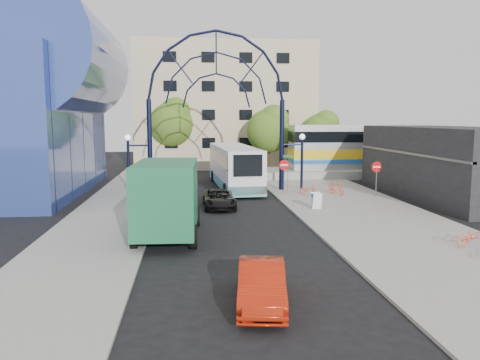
{
  "coord_description": "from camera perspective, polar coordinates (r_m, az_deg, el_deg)",
  "views": [
    {
      "loc": [
        -2.03,
        -21.4,
        5.57
      ],
      "look_at": [
        0.91,
        6.0,
        1.95
      ],
      "focal_mm": 35.0,
      "sensor_mm": 36.0,
      "label": 1
    }
  ],
  "objects": [
    {
      "name": "transit_hall",
      "position": [
        38.76,
        -26.45,
        8.37
      ],
      "size": [
        16.5,
        18.0,
        14.5
      ],
      "color": "#334A9D",
      "rests_on": "ground"
    },
    {
      "name": "ground",
      "position": [
        22.21,
        -0.69,
        -7.05
      ],
      "size": [
        120.0,
        120.0,
        0.0
      ],
      "primitive_type": "plane",
      "color": "black",
      "rests_on": "ground"
    },
    {
      "name": "sidewalk_east",
      "position": [
        27.86,
        15.15,
        -4.19
      ],
      "size": [
        8.0,
        56.0,
        0.12
      ],
      "primitive_type": "cube",
      "color": "gray",
      "rests_on": "ground"
    },
    {
      "name": "black_suv",
      "position": [
        29.35,
        -2.56,
        -2.31
      ],
      "size": [
        1.97,
        4.22,
        1.17
      ],
      "primitive_type": "imported",
      "rotation": [
        0.0,
        0.0,
        0.01
      ],
      "color": "black",
      "rests_on": "ground"
    },
    {
      "name": "gateway_arch",
      "position": [
        35.58,
        -2.9,
        12.28
      ],
      "size": [
        13.64,
        0.44,
        12.1
      ],
      "color": "black",
      "rests_on": "ground"
    },
    {
      "name": "tree_north_b",
      "position": [
        51.36,
        -8.25,
        7.06
      ],
      "size": [
        5.12,
        5.12,
        8.0
      ],
      "color": "#382314",
      "rests_on": "ground"
    },
    {
      "name": "bike_near_a",
      "position": [
        33.75,
        8.4,
        -1.16
      ],
      "size": [
        1.4,
        1.66,
        0.86
      ],
      "primitive_type": "imported",
      "rotation": [
        0.0,
        0.0,
        0.61
      ],
      "color": "#FF5433",
      "rests_on": "sidewalk_east"
    },
    {
      "name": "tree_north_c",
      "position": [
        51.33,
        9.93,
        5.92
      ],
      "size": [
        4.16,
        4.16,
        6.5
      ],
      "color": "#382314",
      "rests_on": "ground"
    },
    {
      "name": "green_truck",
      "position": [
        22.42,
        -8.72,
        -2.25
      ],
      "size": [
        3.06,
        7.31,
        3.63
      ],
      "rotation": [
        0.0,
        0.0,
        -0.05
      ],
      "color": "black",
      "rests_on": "ground"
    },
    {
      "name": "street_name_sign",
      "position": [
        34.93,
        5.85,
        1.78
      ],
      "size": [
        0.7,
        0.7,
        2.8
      ],
      "color": "slate",
      "rests_on": "sidewalk_east"
    },
    {
      "name": "apartment_block",
      "position": [
        56.53,
        -2.06,
        8.92
      ],
      "size": [
        20.0,
        12.1,
        14.0
      ],
      "color": "#CBBE8D",
      "rests_on": "ground"
    },
    {
      "name": "train_car",
      "position": [
        48.74,
        20.8,
        3.85
      ],
      "size": [
        25.1,
        3.05,
        4.2
      ],
      "color": "#B7B7BC",
      "rests_on": "train_platform"
    },
    {
      "name": "plaza_west",
      "position": [
        28.3,
        -15.13,
        -4.01
      ],
      "size": [
        5.0,
        50.0,
        0.12
      ],
      "primitive_type": "cube",
      "color": "gray",
      "rests_on": "ground"
    },
    {
      "name": "red_sedan",
      "position": [
        14.37,
        2.65,
        -12.56
      ],
      "size": [
        1.9,
        4.09,
        1.3
      ],
      "primitive_type": "imported",
      "rotation": [
        0.0,
        0.0,
        -0.14
      ],
      "color": "#AA1E0A",
      "rests_on": "ground"
    },
    {
      "name": "do_not_enter_sign",
      "position": [
        34.18,
        16.32,
        1.14
      ],
      "size": [
        0.76,
        0.07,
        2.48
      ],
      "color": "slate",
      "rests_on": "sidewalk_east"
    },
    {
      "name": "city_bus",
      "position": [
        37.87,
        -0.72,
        1.7
      ],
      "size": [
        3.47,
        12.41,
        3.37
      ],
      "rotation": [
        0.0,
        0.0,
        0.06
      ],
      "color": "white",
      "rests_on": "ground"
    },
    {
      "name": "train_platform",
      "position": [
        48.95,
        20.66,
        0.93
      ],
      "size": [
        32.0,
        5.0,
        0.8
      ],
      "primitive_type": "cube",
      "color": "gray",
      "rests_on": "ground"
    },
    {
      "name": "bike_near_b",
      "position": [
        34.51,
        11.66,
        -0.94
      ],
      "size": [
        1.12,
        1.68,
        0.99
      ],
      "primitive_type": "imported",
      "rotation": [
        0.0,
        0.0,
        0.45
      ],
      "color": "#F95431",
      "rests_on": "sidewalk_east"
    },
    {
      "name": "sandwich_board",
      "position": [
        28.83,
        9.32,
        -2.26
      ],
      "size": [
        0.55,
        0.61,
        0.99
      ],
      "color": "white",
      "rests_on": "sidewalk_east"
    },
    {
      "name": "stop_sign",
      "position": [
        34.28,
        5.4,
        1.45
      ],
      "size": [
        0.8,
        0.07,
        2.5
      ],
      "color": "slate",
      "rests_on": "sidewalk_east"
    },
    {
      "name": "commercial_block_east",
      "position": [
        36.34,
        23.66,
        2.0
      ],
      "size": [
        6.0,
        16.0,
        5.0
      ],
      "primitive_type": "cube",
      "color": "black",
      "rests_on": "ground"
    },
    {
      "name": "bike_far_a",
      "position": [
        22.49,
        26.71,
        -6.14
      ],
      "size": [
        1.83,
        0.82,
        0.93
      ],
      "primitive_type": "imported",
      "rotation": [
        0.0,
        0.0,
        1.69
      ],
      "color": "#DE462C",
      "rests_on": "sidewalk_east"
    },
    {
      "name": "tree_north_a",
      "position": [
        48.03,
        3.67,
        6.31
      ],
      "size": [
        4.48,
        4.48,
        7.0
      ],
      "color": "#382314",
      "rests_on": "ground"
    }
  ]
}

